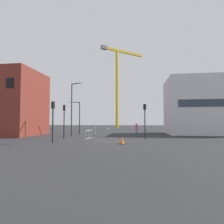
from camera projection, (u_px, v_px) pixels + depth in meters
ground at (106, 140)px, 21.28m from camera, size 160.00×160.00×0.00m
brick_building at (14, 103)px, 28.37m from camera, size 7.60×8.12×9.72m
office_block at (206, 106)px, 31.09m from camera, size 12.59×8.36×9.30m
construction_crane at (118, 77)px, 60.63m from camera, size 13.15×10.68×25.91m
streetlamp_tall at (73, 105)px, 26.55m from camera, size 1.93×1.01×7.59m
streetlamp_short at (78, 114)px, 30.57m from camera, size 1.57×1.37×5.36m
traffic_light_far at (64, 116)px, 23.04m from camera, size 0.28×0.38×4.17m
traffic_light_corner at (53, 115)px, 18.48m from camera, size 0.28×0.39×4.11m
traffic_light_near at (145, 116)px, 22.67m from camera, size 0.39×0.35×4.25m
pedestrian_walking at (137, 129)px, 25.71m from camera, size 0.34×0.34×1.85m
safety_barrier_front at (108, 132)px, 26.38m from camera, size 0.11×2.51×1.08m
safety_barrier_right_run at (95, 131)px, 31.18m from camera, size 0.36×2.17×1.08m
safety_barrier_mid_span at (147, 130)px, 34.44m from camera, size 2.39×0.31×1.08m
safety_barrier_rear at (89, 134)px, 22.20m from camera, size 0.21×2.30×1.08m
traffic_cone_by_barrier at (122, 141)px, 17.59m from camera, size 0.62×0.62×0.63m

